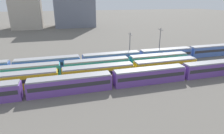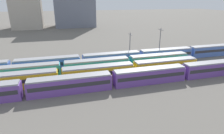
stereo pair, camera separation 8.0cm
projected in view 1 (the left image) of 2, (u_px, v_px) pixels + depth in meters
The scene contains 8 objects.
train_track_0 at pixel (112, 79), 43.77m from camera, with size 74.70×3.06×3.75m.
train_track_1 at pixel (60, 76), 45.54m from camera, with size 74.70×3.06×3.75m.
train_track_2 at pixel (62, 69), 50.42m from camera, with size 74.70×3.06×3.75m.
train_track_3 at pixel (112, 59), 58.96m from camera, with size 93.60×3.06×3.75m.
catenary_pole_1 at pixel (130, 45), 62.21m from camera, with size 0.24×3.20×9.24m.
catenary_pole_3 at pixel (160, 41), 65.18m from camera, with size 0.24×3.20×10.22m.
distant_building_2 at pixel (27, 11), 129.60m from camera, with size 19.09×20.84×22.80m, color #B2A899.
distant_building_3 at pixel (73, 0), 135.28m from camera, with size 28.15×19.87×37.02m, color slate.
Camera 1 is at (17.88, -38.70, 19.46)m, focal length 30.45 mm.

